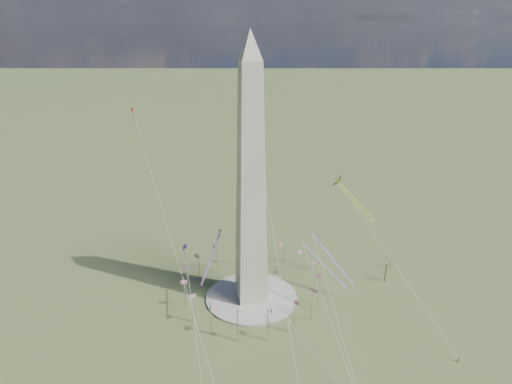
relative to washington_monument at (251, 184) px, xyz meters
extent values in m
plane|color=#3A5028|center=(0.00, 0.00, -47.95)|extent=(2000.00, 2000.00, 0.00)
cylinder|color=#BBB9AB|center=(0.00, 0.00, -47.55)|extent=(36.00, 36.00, 0.80)
pyramid|color=beige|center=(0.00, 0.00, 47.85)|extent=(9.90, 9.90, 10.00)
cylinder|color=silver|center=(26.00, 0.00, -41.45)|extent=(0.36, 0.36, 13.00)
cube|color=#B5183A|center=(26.00, 1.30, -36.15)|extent=(2.40, 0.08, 1.50)
cylinder|color=silver|center=(24.02, 9.95, -41.45)|extent=(0.36, 0.36, 13.00)
cube|color=#B5183A|center=(23.52, 11.15, -36.15)|extent=(2.25, 0.99, 1.50)
cylinder|color=silver|center=(18.38, 18.38, -41.45)|extent=(0.36, 0.36, 13.00)
cube|color=#B5183A|center=(17.47, 19.30, -36.15)|extent=(1.75, 1.75, 1.50)
cylinder|color=silver|center=(9.95, 24.02, -41.45)|extent=(0.36, 0.36, 13.00)
cube|color=#B5183A|center=(8.75, 24.52, -36.15)|extent=(0.99, 2.25, 1.50)
cylinder|color=silver|center=(0.00, 26.00, -41.45)|extent=(0.36, 0.36, 13.00)
cube|color=#B5183A|center=(-1.30, 26.00, -36.15)|extent=(0.08, 2.40, 1.50)
cylinder|color=silver|center=(-9.95, 24.02, -41.45)|extent=(0.36, 0.36, 13.00)
cube|color=#B5183A|center=(-11.15, 23.52, -36.15)|extent=(0.99, 2.25, 1.50)
cylinder|color=silver|center=(-18.38, 18.38, -41.45)|extent=(0.36, 0.36, 13.00)
cube|color=#B5183A|center=(-19.30, 17.47, -36.15)|extent=(1.75, 1.75, 1.50)
cylinder|color=silver|center=(-24.02, 9.95, -41.45)|extent=(0.36, 0.36, 13.00)
cube|color=#B5183A|center=(-24.52, 8.75, -36.15)|extent=(2.25, 0.99, 1.50)
cylinder|color=silver|center=(-26.00, 0.00, -41.45)|extent=(0.36, 0.36, 13.00)
cube|color=#B5183A|center=(-26.00, -1.30, -36.15)|extent=(2.40, 0.08, 1.50)
cylinder|color=silver|center=(-24.02, -9.95, -41.45)|extent=(0.36, 0.36, 13.00)
cube|color=#B5183A|center=(-23.52, -11.15, -36.15)|extent=(2.25, 0.99, 1.50)
cylinder|color=silver|center=(-18.38, -18.38, -41.45)|extent=(0.36, 0.36, 13.00)
cube|color=#B5183A|center=(-17.47, -19.30, -36.15)|extent=(1.75, 1.75, 1.50)
cylinder|color=silver|center=(-9.95, -24.02, -41.45)|extent=(0.36, 0.36, 13.00)
cube|color=#B5183A|center=(-8.75, -24.52, -36.15)|extent=(0.99, 2.25, 1.50)
cylinder|color=silver|center=(0.00, -26.00, -41.45)|extent=(0.36, 0.36, 13.00)
cube|color=#B5183A|center=(1.30, -26.00, -36.15)|extent=(0.08, 2.40, 1.50)
cylinder|color=silver|center=(9.95, -24.02, -41.45)|extent=(0.36, 0.36, 13.00)
cube|color=#B5183A|center=(11.15, -23.52, -36.15)|extent=(0.99, 2.25, 1.50)
cylinder|color=silver|center=(18.38, -18.38, -41.45)|extent=(0.36, 0.36, 13.00)
cube|color=#B5183A|center=(19.30, -17.47, -36.15)|extent=(1.75, 1.75, 1.50)
cylinder|color=silver|center=(24.02, -9.95, -41.45)|extent=(0.36, 0.36, 13.00)
cube|color=#B5183A|center=(24.52, -8.75, -36.15)|extent=(2.25, 0.99, 1.50)
cylinder|color=#433129|center=(57.44, -0.11, -43.83)|extent=(0.43, 0.43, 8.24)
imported|color=gray|center=(57.54, -49.52, -47.01)|extent=(0.79, 0.65, 1.88)
cube|color=yellow|center=(46.28, 8.17, -14.30)|extent=(10.63, 14.09, 12.08)
cube|color=yellow|center=(44.51, 6.86, -14.30)|extent=(10.63, 14.09, 12.08)
cube|color=navy|center=(-24.58, 4.96, -24.97)|extent=(1.47, 2.39, 2.09)
cube|color=#D62149|center=(-24.58, 4.96, -28.42)|extent=(1.02, 2.62, 7.22)
cube|color=#D62149|center=(27.58, -13.16, -26.43)|extent=(10.12, 18.05, 12.65)
cube|color=#D62149|center=(-15.93, -4.54, -25.62)|extent=(9.76, 16.31, 11.58)
cube|color=#D62149|center=(29.73, -0.57, -36.57)|extent=(13.54, 16.86, 13.18)
cube|color=red|center=(-39.95, 32.26, 22.70)|extent=(1.45, 1.59, 1.61)
cube|color=red|center=(-39.95, 32.26, 20.95)|extent=(0.39, 1.40, 3.68)
cube|color=white|center=(7.63, 40.12, 29.18)|extent=(1.97, 1.72, 1.87)
cube|color=white|center=(7.63, 40.12, 27.13)|extent=(0.35, 1.62, 4.30)
camera|label=1|loc=(-31.91, -149.98, 55.78)|focal=32.00mm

